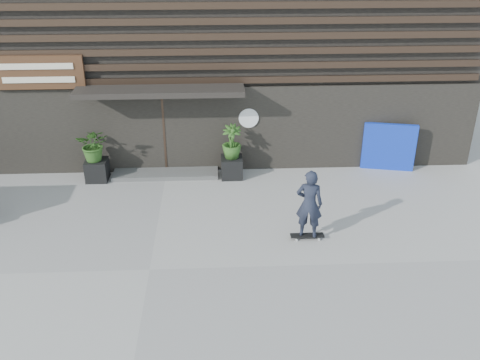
{
  "coord_description": "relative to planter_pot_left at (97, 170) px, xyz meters",
  "views": [
    {
      "loc": [
        1.47,
        -9.4,
        6.76
      ],
      "look_at": [
        2.02,
        1.97,
        1.1
      ],
      "focal_mm": 40.09,
      "sensor_mm": 36.0,
      "label": 1
    }
  ],
  "objects": [
    {
      "name": "ground",
      "position": [
        1.9,
        -4.4,
        -0.3
      ],
      "size": [
        80.0,
        80.0,
        0.0
      ],
      "primitive_type": "plane",
      "color": "#9E9A95",
      "rests_on": "ground"
    },
    {
      "name": "entrance_step",
      "position": [
        1.9,
        0.2,
        -0.24
      ],
      "size": [
        3.0,
        0.8,
        0.12
      ],
      "primitive_type": "cube",
      "color": "#4B4B49",
      "rests_on": "ground"
    },
    {
      "name": "planter_pot_left",
      "position": [
        0.0,
        0.0,
        0.0
      ],
      "size": [
        0.6,
        0.6,
        0.6
      ],
      "primitive_type": "cube",
      "color": "black",
      "rests_on": "ground"
    },
    {
      "name": "bamboo_left",
      "position": [
        0.0,
        0.0,
        0.78
      ],
      "size": [
        0.86,
        0.75,
        0.96
      ],
      "primitive_type": "imported",
      "color": "#2D591E",
      "rests_on": "planter_pot_left"
    },
    {
      "name": "planter_pot_right",
      "position": [
        3.8,
        0.0,
        0.0
      ],
      "size": [
        0.6,
        0.6,
        0.6
      ],
      "primitive_type": "cube",
      "color": "black",
      "rests_on": "ground"
    },
    {
      "name": "bamboo_right",
      "position": [
        3.8,
        0.0,
        0.78
      ],
      "size": [
        0.54,
        0.54,
        0.96
      ],
      "primitive_type": "imported",
      "color": "#2D591E",
      "rests_on": "planter_pot_right"
    },
    {
      "name": "blue_tarp",
      "position": [
        8.37,
        0.3,
        0.41
      ],
      "size": [
        1.5,
        0.43,
        1.41
      ],
      "primitive_type": "cube",
      "rotation": [
        0.0,
        0.0,
        -0.21
      ],
      "color": "#0D29B3",
      "rests_on": "ground"
    },
    {
      "name": "building",
      "position": [
        1.9,
        5.56,
        3.69
      ],
      "size": [
        18.0,
        11.0,
        8.0
      ],
      "color": "black",
      "rests_on": "ground"
    },
    {
      "name": "skateboarder",
      "position": [
        5.43,
        -3.35,
        0.61
      ],
      "size": [
        0.78,
        0.53,
        1.74
      ],
      "color": "black",
      "rests_on": "ground"
    }
  ]
}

